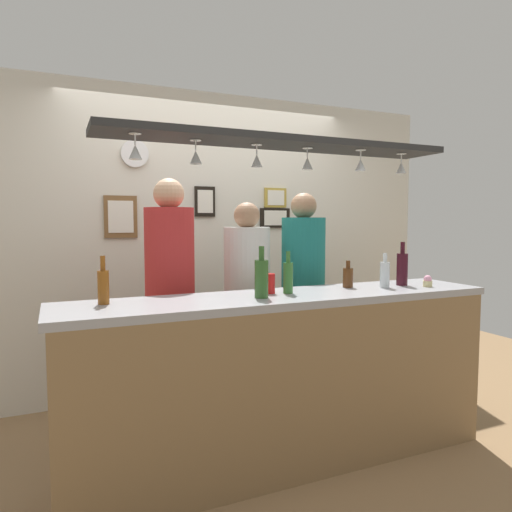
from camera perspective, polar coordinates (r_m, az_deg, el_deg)
name	(u,v)px	position (r m, az deg, el deg)	size (l,w,h in m)	color
ground_plane	(262,437)	(3.42, 0.72, -21.47)	(8.00, 8.00, 0.00)	olive
back_wall	(211,242)	(4.11, -5.60, 1.68)	(4.40, 0.06, 2.60)	silver
bar_counter	(298,357)	(2.74, 5.21, -12.35)	(2.70, 0.55, 1.05)	#99999E
overhead_glass_rack	(283,142)	(2.85, 3.33, 13.85)	(2.20, 0.36, 0.04)	black
hanging_wineglass_far_left	(135,151)	(2.50, -14.71, 12.45)	(0.07, 0.07, 0.13)	silver
hanging_wineglass_left	(196,156)	(2.64, -7.47, 12.12)	(0.07, 0.07, 0.13)	silver
hanging_wineglass_center_left	(257,160)	(2.77, 0.09, 11.80)	(0.07, 0.07, 0.13)	silver
hanging_wineglass_center	(307,163)	(2.91, 6.37, 11.40)	(0.07, 0.07, 0.13)	silver
hanging_wineglass_center_right	(360,164)	(3.04, 12.80, 11.02)	(0.07, 0.07, 0.13)	silver
hanging_wineglass_right	(401,167)	(3.28, 17.52, 10.43)	(0.07, 0.07, 0.13)	silver
person_left_red_shirt	(170,281)	(3.24, -10.59, -3.02)	(0.34, 0.34, 1.78)	#2D334C
person_middle_white_patterned_shirt	(247,290)	(3.43, -1.13, -4.22)	(0.34, 0.34, 1.63)	#2D334C
person_right_teal_shirt	(303,280)	(3.63, 5.85, -2.94)	(0.34, 0.34, 1.71)	#2D334C
bottle_wine_dark_red	(402,268)	(3.34, 17.63, -1.45)	(0.08, 0.08, 0.30)	#380F19
bottle_beer_brown_stubby	(348,277)	(3.14, 11.31, -2.55)	(0.07, 0.07, 0.18)	#512D14
bottle_beer_green_import	(288,277)	(2.83, 3.99, -2.56)	(0.06, 0.06, 0.26)	#336B2D
bottle_champagne_green	(261,278)	(2.66, 0.68, -2.68)	(0.08, 0.08, 0.30)	#2D5623
bottle_beer_amber_tall	(103,286)	(2.59, -18.37, -3.49)	(0.06, 0.06, 0.26)	brown
bottle_soda_clear	(385,274)	(3.19, 15.65, -2.13)	(0.06, 0.06, 0.23)	silver
drink_can	(270,284)	(2.83, 1.71, -3.43)	(0.07, 0.07, 0.12)	red
cupcake	(428,281)	(3.33, 20.47, -2.96)	(0.06, 0.06, 0.08)	beige
picture_frame_upper_small	(275,198)	(4.30, 2.43, 7.21)	(0.22, 0.02, 0.18)	#B29338
picture_frame_lower_pair	(275,218)	(4.30, 2.37, 4.73)	(0.30, 0.02, 0.18)	black
picture_frame_caricature	(121,217)	(3.89, -16.40, 4.68)	(0.26, 0.02, 0.34)	brown
picture_frame_crest	(205,202)	(4.05, -6.34, 6.71)	(0.18, 0.02, 0.26)	black
wall_clock	(135,154)	(3.94, -14.78, 12.16)	(0.22, 0.22, 0.03)	white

